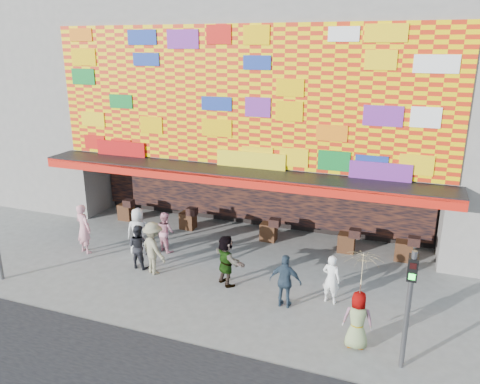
{
  "coord_description": "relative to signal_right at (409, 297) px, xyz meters",
  "views": [
    {
      "loc": [
        5.91,
        -11.61,
        7.3
      ],
      "look_at": [
        0.79,
        2.0,
        2.72
      ],
      "focal_mm": 35.0,
      "sensor_mm": 36.0,
      "label": 1
    }
  ],
  "objects": [
    {
      "name": "ground",
      "position": [
        -6.2,
        1.5,
        -1.86
      ],
      "size": [
        90.0,
        90.0,
        0.0
      ],
      "primitive_type": "plane",
      "color": "slate",
      "rests_on": "ground"
    },
    {
      "name": "shop_building",
      "position": [
        -6.2,
        9.68,
        3.37
      ],
      "size": [
        15.2,
        9.4,
        10.0
      ],
      "color": "gray",
      "rests_on": "ground"
    },
    {
      "name": "neighbor_left",
      "position": [
        -19.2,
        9.5,
        4.14
      ],
      "size": [
        11.0,
        8.0,
        12.0
      ],
      "primitive_type": "cube",
      "color": "gray",
      "rests_on": "ground"
    },
    {
      "name": "signal_right",
      "position": [
        0.0,
        0.0,
        0.0
      ],
      "size": [
        0.22,
        0.2,
        3.0
      ],
      "color": "#59595B",
      "rests_on": "ground"
    },
    {
      "name": "ped_a",
      "position": [
        -9.22,
        3.23,
        -0.98
      ],
      "size": [
        0.99,
        0.8,
        1.76
      ],
      "primitive_type": "imported",
      "rotation": [
        0.0,
        0.0,
        3.46
      ],
      "color": "silver",
      "rests_on": "ground"
    },
    {
      "name": "ped_b",
      "position": [
        -11.18,
        2.68,
        -0.93
      ],
      "size": [
        0.78,
        0.63,
        1.85
      ],
      "primitive_type": "imported",
      "rotation": [
        0.0,
        0.0,
        2.84
      ],
      "color": "pink",
      "rests_on": "ground"
    },
    {
      "name": "ped_c",
      "position": [
        -8.66,
        2.32,
        -1.09
      ],
      "size": [
        0.79,
        0.63,
        1.54
      ],
      "primitive_type": "imported",
      "rotation": [
        0.0,
        0.0,
        3.07
      ],
      "color": "black",
      "rests_on": "ground"
    },
    {
      "name": "ped_d",
      "position": [
        -7.95,
        2.13,
        -0.96
      ],
      "size": [
        1.34,
        1.14,
        1.8
      ],
      "primitive_type": "imported",
      "rotation": [
        0.0,
        0.0,
        2.64
      ],
      "color": "gray",
      "rests_on": "ground"
    },
    {
      "name": "ped_e",
      "position": [
        -3.31,
        1.63,
        -1.05
      ],
      "size": [
        0.95,
        0.4,
        1.62
      ],
      "primitive_type": "imported",
      "rotation": [
        0.0,
        0.0,
        3.14
      ],
      "color": "#2C3D4E",
      "rests_on": "ground"
    },
    {
      "name": "ped_f",
      "position": [
        -5.41,
        2.26,
        -1.03
      ],
      "size": [
        1.53,
        1.31,
        1.66
      ],
      "primitive_type": "imported",
      "rotation": [
        0.0,
        0.0,
        2.5
      ],
      "color": "gray",
      "rests_on": "ground"
    },
    {
      "name": "ped_g",
      "position": [
        -1.12,
        0.4,
        -1.09
      ],
      "size": [
        0.8,
        0.57,
        1.53
      ],
      "primitive_type": "imported",
      "rotation": [
        0.0,
        0.0,
        3.26
      ],
      "color": "gray",
      "rests_on": "ground"
    },
    {
      "name": "ped_h",
      "position": [
        -2.11,
        2.33,
        -1.11
      ],
      "size": [
        0.61,
        0.47,
        1.51
      ],
      "primitive_type": "imported",
      "rotation": [
        0.0,
        0.0,
        2.92
      ],
      "color": "white",
      "rests_on": "ground"
    },
    {
      "name": "ped_i",
      "position": [
        -8.48,
        3.85,
        -1.11
      ],
      "size": [
        0.89,
        0.8,
        1.5
      ],
      "primitive_type": "imported",
      "rotation": [
        0.0,
        0.0,
        2.76
      ],
      "color": "pink",
      "rests_on": "ground"
    },
    {
      "name": "parasol",
      "position": [
        -1.12,
        0.4,
        0.28
      ],
      "size": [
        1.16,
        1.17,
        1.84
      ],
      "color": "#FFECA0",
      "rests_on": "ground"
    }
  ]
}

